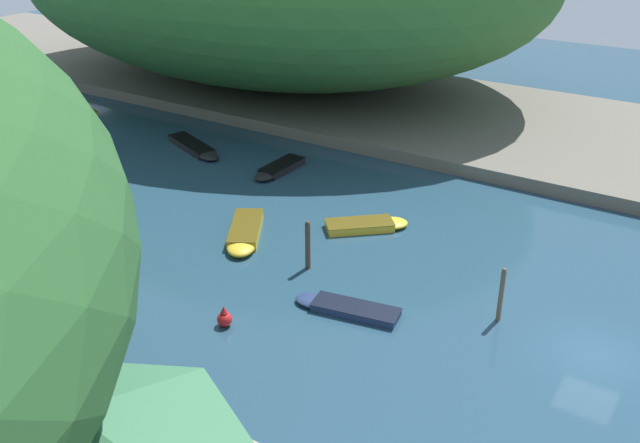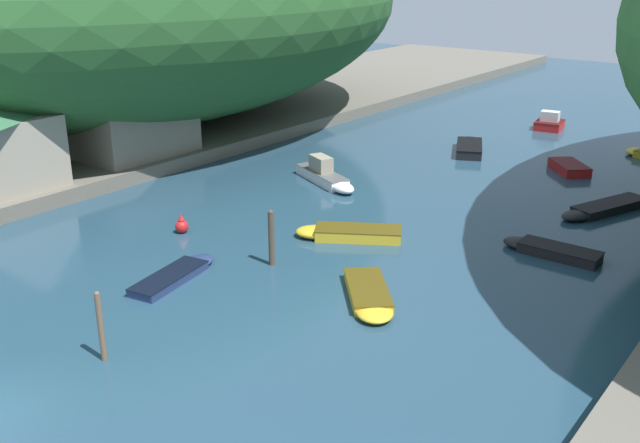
{
  "view_description": "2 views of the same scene",
  "coord_description": "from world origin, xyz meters",
  "px_view_note": "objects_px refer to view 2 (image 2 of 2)",
  "views": [
    {
      "loc": [
        -27.9,
        -3.77,
        18.88
      ],
      "look_at": [
        0.64,
        14.77,
        2.3
      ],
      "focal_mm": 40.0,
      "sensor_mm": 36.0,
      "label": 1
    },
    {
      "loc": [
        20.53,
        -8.65,
        14.0
      ],
      "look_at": [
        0.42,
        17.39,
        1.66
      ],
      "focal_mm": 40.0,
      "sensor_mm": 36.0,
      "label": 2
    }
  ],
  "objects_px": {
    "boat_open_rowboat": "(566,166)",
    "boat_far_upstream": "(548,249)",
    "person_on_quay": "(119,155)",
    "boat_far_right_bank": "(178,273)",
    "channel_buoy_near": "(182,225)",
    "boat_navy_launch": "(601,209)",
    "boat_mid_channel": "(326,176)",
    "boat_white_cruiser": "(345,233)",
    "boat_small_dinghy": "(550,123)",
    "boat_yellow_tender": "(370,297)",
    "boathouse_shed": "(123,114)",
    "boat_near_quay": "(469,146)"
  },
  "relations": [
    {
      "from": "boat_open_rowboat",
      "to": "boat_far_upstream",
      "type": "height_order",
      "value": "boat_open_rowboat"
    },
    {
      "from": "boat_far_upstream",
      "to": "person_on_quay",
      "type": "distance_m",
      "value": 27.04
    },
    {
      "from": "boat_far_right_bank",
      "to": "channel_buoy_near",
      "type": "xyz_separation_m",
      "value": [
        -4.1,
        3.96,
        0.22
      ]
    },
    {
      "from": "boat_navy_launch",
      "to": "boat_far_upstream",
      "type": "bearing_deg",
      "value": 110.2
    },
    {
      "from": "channel_buoy_near",
      "to": "boat_far_right_bank",
      "type": "bearing_deg",
      "value": -43.99
    },
    {
      "from": "boat_mid_channel",
      "to": "boat_navy_launch",
      "type": "bearing_deg",
      "value": 131.66
    },
    {
      "from": "boat_mid_channel",
      "to": "boat_far_upstream",
      "type": "relative_size",
      "value": 1.27
    },
    {
      "from": "person_on_quay",
      "to": "boat_white_cruiser",
      "type": "bearing_deg",
      "value": -82.52
    },
    {
      "from": "boat_navy_launch",
      "to": "boat_small_dinghy",
      "type": "xyz_separation_m",
      "value": [
        -10.31,
        19.17,
        0.23
      ]
    },
    {
      "from": "boat_mid_channel",
      "to": "boat_far_upstream",
      "type": "distance_m",
      "value": 15.98
    },
    {
      "from": "boat_far_right_bank",
      "to": "channel_buoy_near",
      "type": "relative_size",
      "value": 5.06
    },
    {
      "from": "boat_yellow_tender",
      "to": "boat_small_dinghy",
      "type": "xyz_separation_m",
      "value": [
        -6.03,
        36.7,
        0.25
      ]
    },
    {
      "from": "boat_navy_launch",
      "to": "boathouse_shed",
      "type": "bearing_deg",
      "value": 40.18
    },
    {
      "from": "channel_buoy_near",
      "to": "boat_white_cruiser",
      "type": "bearing_deg",
      "value": 32.56
    },
    {
      "from": "person_on_quay",
      "to": "boat_open_rowboat",
      "type": "bearing_deg",
      "value": -42.65
    },
    {
      "from": "boat_mid_channel",
      "to": "boat_navy_launch",
      "type": "xyz_separation_m",
      "value": [
        15.95,
        5.22,
        -0.25
      ]
    },
    {
      "from": "boat_white_cruiser",
      "to": "boat_near_quay",
      "type": "bearing_deg",
      "value": -23.38
    },
    {
      "from": "boat_near_quay",
      "to": "boat_white_cruiser",
      "type": "relative_size",
      "value": 1.05
    },
    {
      "from": "boat_far_right_bank",
      "to": "boat_small_dinghy",
      "type": "xyz_separation_m",
      "value": [
        2.41,
        40.03,
        0.29
      ]
    },
    {
      "from": "boat_yellow_tender",
      "to": "boat_open_rowboat",
      "type": "height_order",
      "value": "boat_open_rowboat"
    },
    {
      "from": "boat_navy_launch",
      "to": "boat_far_right_bank",
      "type": "relative_size",
      "value": 1.22
    },
    {
      "from": "boat_navy_launch",
      "to": "boat_white_cruiser",
      "type": "bearing_deg",
      "value": 73.78
    },
    {
      "from": "boat_yellow_tender",
      "to": "boathouse_shed",
      "type": "bearing_deg",
      "value": -58.33
    },
    {
      "from": "boat_yellow_tender",
      "to": "boat_small_dinghy",
      "type": "distance_m",
      "value": 37.19
    },
    {
      "from": "boat_near_quay",
      "to": "boat_far_right_bank",
      "type": "distance_m",
      "value": 28.99
    },
    {
      "from": "boat_yellow_tender",
      "to": "channel_buoy_near",
      "type": "xyz_separation_m",
      "value": [
        -12.54,
        0.63,
        0.18
      ]
    },
    {
      "from": "boat_far_right_bank",
      "to": "boat_far_upstream",
      "type": "bearing_deg",
      "value": 35.58
    },
    {
      "from": "boat_near_quay",
      "to": "boat_open_rowboat",
      "type": "bearing_deg",
      "value": -30.54
    },
    {
      "from": "boat_white_cruiser",
      "to": "boat_small_dinghy",
      "type": "height_order",
      "value": "boat_small_dinghy"
    },
    {
      "from": "boat_yellow_tender",
      "to": "channel_buoy_near",
      "type": "height_order",
      "value": "channel_buoy_near"
    },
    {
      "from": "boat_small_dinghy",
      "to": "boat_far_upstream",
      "type": "bearing_deg",
      "value": -78.61
    },
    {
      "from": "boat_far_upstream",
      "to": "boat_navy_launch",
      "type": "bearing_deg",
      "value": -1.71
    },
    {
      "from": "boat_yellow_tender",
      "to": "boat_white_cruiser",
      "type": "relative_size",
      "value": 0.84
    },
    {
      "from": "boat_open_rowboat",
      "to": "boat_mid_channel",
      "type": "distance_m",
      "value": 16.97
    },
    {
      "from": "boathouse_shed",
      "to": "boat_far_upstream",
      "type": "bearing_deg",
      "value": 4.57
    },
    {
      "from": "boat_white_cruiser",
      "to": "boat_far_right_bank",
      "type": "relative_size",
      "value": 1.04
    },
    {
      "from": "boat_white_cruiser",
      "to": "person_on_quay",
      "type": "relative_size",
      "value": 3.31
    },
    {
      "from": "boat_mid_channel",
      "to": "boat_near_quay",
      "type": "bearing_deg",
      "value": -171.3
    },
    {
      "from": "boat_mid_channel",
      "to": "boat_far_right_bank",
      "type": "relative_size",
      "value": 1.14
    },
    {
      "from": "boat_open_rowboat",
      "to": "boat_yellow_tender",
      "type": "bearing_deg",
      "value": -132.65
    },
    {
      "from": "boat_small_dinghy",
      "to": "channel_buoy_near",
      "type": "xyz_separation_m",
      "value": [
        -6.51,
        -36.07,
        -0.07
      ]
    },
    {
      "from": "boat_open_rowboat",
      "to": "boat_far_right_bank",
      "type": "bearing_deg",
      "value": -149.41
    },
    {
      "from": "boat_yellow_tender",
      "to": "boat_far_upstream",
      "type": "relative_size",
      "value": 0.97
    },
    {
      "from": "boathouse_shed",
      "to": "boat_near_quay",
      "type": "distance_m",
      "value": 25.58
    },
    {
      "from": "person_on_quay",
      "to": "boat_small_dinghy",
      "type": "bearing_deg",
      "value": -22.89
    },
    {
      "from": "boat_near_quay",
      "to": "boat_mid_channel",
      "type": "xyz_separation_m",
      "value": [
        -3.54,
        -13.34,
        0.16
      ]
    },
    {
      "from": "boat_small_dinghy",
      "to": "boathouse_shed",
      "type": "bearing_deg",
      "value": -133.12
    },
    {
      "from": "boat_open_rowboat",
      "to": "boat_navy_launch",
      "type": "distance_m",
      "value": 8.88
    },
    {
      "from": "channel_buoy_near",
      "to": "boat_mid_channel",
      "type": "bearing_deg",
      "value": 85.76
    },
    {
      "from": "boathouse_shed",
      "to": "person_on_quay",
      "type": "height_order",
      "value": "boathouse_shed"
    }
  ]
}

